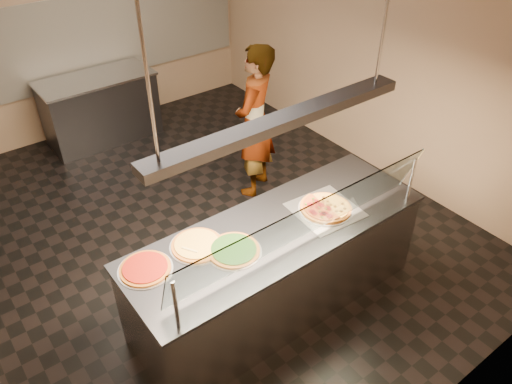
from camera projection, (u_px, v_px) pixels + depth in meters
ground at (202, 224)px, 5.74m from camera, size 5.00×6.00×0.02m
wall_back at (78, 26)px, 6.79m from camera, size 5.00×0.02×3.00m
wall_front at (461, 290)px, 2.91m from camera, size 5.00×0.02×3.00m
wall_right at (370, 49)px, 6.07m from camera, size 0.02×6.00×3.00m
tile_band at (81, 41)px, 6.88m from camera, size 4.90×0.02×1.20m
serving_counter at (277, 267)px, 4.52m from camera, size 2.73×0.94×0.93m
sneeze_guard at (307, 222)px, 3.85m from camera, size 2.49×0.18×0.54m
perforated_tray at (325, 209)px, 4.44m from camera, size 0.59×0.59×0.01m
half_pizza_pepperoni at (316, 212)px, 4.37m from camera, size 0.26×0.47×0.05m
half_pizza_sausage at (334, 203)px, 4.48m from camera, size 0.26×0.47×0.04m
pizza_spinach at (234, 250)px, 4.00m from camera, size 0.45×0.45×0.03m
pizza_cheese at (197, 245)px, 4.05m from camera, size 0.45×0.45×0.03m
pizza_tomato at (145, 268)px, 3.83m from camera, size 0.43×0.43×0.03m
pizza_spatula at (197, 249)px, 3.99m from camera, size 0.26×0.19×0.02m
prep_table at (101, 108)px, 7.07m from camera, size 1.55×0.74×0.93m
worker at (255, 122)px, 5.77m from camera, size 0.81×0.74×1.85m
heat_lamp_housing at (282, 121)px, 3.64m from camera, size 2.30×0.18×0.08m
lamp_rod_left at (148, 86)px, 2.83m from camera, size 0.02×0.02×1.01m
lamp_rod_right at (385, 20)px, 3.80m from camera, size 0.02×0.02×1.01m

